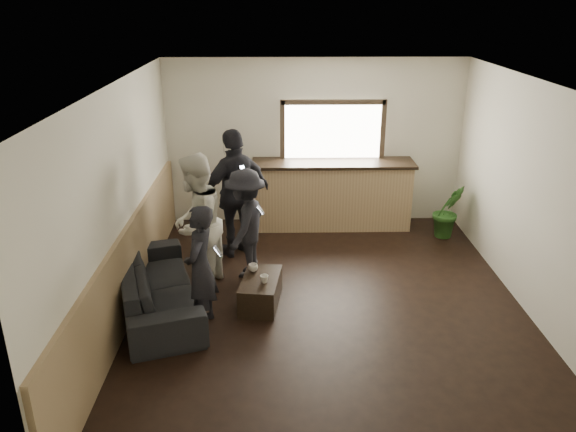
{
  "coord_description": "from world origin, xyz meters",
  "views": [
    {
      "loc": [
        -0.62,
        -6.29,
        3.73
      ],
      "look_at": [
        -0.5,
        0.4,
        1.09
      ],
      "focal_mm": 35.0,
      "sensor_mm": 36.0,
      "label": 1
    }
  ],
  "objects_px": {
    "bar_counter": "(332,190)",
    "potted_plant": "(448,211)",
    "coffee_table": "(261,291)",
    "cup_a": "(253,268)",
    "person_d": "(236,193)",
    "person_c": "(246,224)",
    "sofa": "(157,285)",
    "person_b": "(196,224)",
    "person_a": "(200,268)",
    "cup_b": "(264,279)"
  },
  "relations": [
    {
      "from": "cup_a",
      "to": "sofa",
      "type": "bearing_deg",
      "value": -166.48
    },
    {
      "from": "sofa",
      "to": "coffee_table",
      "type": "xyz_separation_m",
      "value": [
        1.3,
        0.09,
        -0.14
      ]
    },
    {
      "from": "person_a",
      "to": "potted_plant",
      "type": "bearing_deg",
      "value": 135.5
    },
    {
      "from": "coffee_table",
      "to": "potted_plant",
      "type": "bearing_deg",
      "value": 35.13
    },
    {
      "from": "bar_counter",
      "to": "person_c",
      "type": "height_order",
      "value": "bar_counter"
    },
    {
      "from": "cup_a",
      "to": "person_d",
      "type": "distance_m",
      "value": 1.49
    },
    {
      "from": "coffee_table",
      "to": "person_d",
      "type": "distance_m",
      "value": 1.78
    },
    {
      "from": "cup_a",
      "to": "person_b",
      "type": "relative_size",
      "value": 0.07
    },
    {
      "from": "potted_plant",
      "to": "cup_a",
      "type": "bearing_deg",
      "value": -148.38
    },
    {
      "from": "cup_a",
      "to": "person_c",
      "type": "relative_size",
      "value": 0.08
    },
    {
      "from": "sofa",
      "to": "person_c",
      "type": "distance_m",
      "value": 1.49
    },
    {
      "from": "sofa",
      "to": "cup_a",
      "type": "height_order",
      "value": "sofa"
    },
    {
      "from": "potted_plant",
      "to": "person_d",
      "type": "distance_m",
      "value": 3.48
    },
    {
      "from": "potted_plant",
      "to": "person_c",
      "type": "bearing_deg",
      "value": -158.29
    },
    {
      "from": "bar_counter",
      "to": "person_a",
      "type": "bearing_deg",
      "value": -120.49
    },
    {
      "from": "sofa",
      "to": "person_c",
      "type": "relative_size",
      "value": 1.43
    },
    {
      "from": "potted_plant",
      "to": "bar_counter",
      "type": "bearing_deg",
      "value": 164.44
    },
    {
      "from": "person_c",
      "to": "sofa",
      "type": "bearing_deg",
      "value": -33.24
    },
    {
      "from": "bar_counter",
      "to": "potted_plant",
      "type": "bearing_deg",
      "value": -15.56
    },
    {
      "from": "person_d",
      "to": "person_a",
      "type": "bearing_deg",
      "value": 46.22
    },
    {
      "from": "potted_plant",
      "to": "person_a",
      "type": "xyz_separation_m",
      "value": [
        -3.68,
        -2.6,
        0.32
      ]
    },
    {
      "from": "bar_counter",
      "to": "person_d",
      "type": "bearing_deg",
      "value": -145.12
    },
    {
      "from": "person_c",
      "to": "cup_b",
      "type": "bearing_deg",
      "value": 32.34
    },
    {
      "from": "sofa",
      "to": "cup_b",
      "type": "distance_m",
      "value": 1.35
    },
    {
      "from": "person_d",
      "to": "coffee_table",
      "type": "bearing_deg",
      "value": 68.49
    },
    {
      "from": "sofa",
      "to": "person_d",
      "type": "distance_m",
      "value": 1.98
    },
    {
      "from": "bar_counter",
      "to": "person_c",
      "type": "bearing_deg",
      "value": -127.33
    },
    {
      "from": "person_b",
      "to": "person_c",
      "type": "height_order",
      "value": "person_b"
    },
    {
      "from": "potted_plant",
      "to": "person_c",
      "type": "height_order",
      "value": "person_c"
    },
    {
      "from": "person_d",
      "to": "person_c",
      "type": "bearing_deg",
      "value": 68.04
    },
    {
      "from": "sofa",
      "to": "cup_b",
      "type": "height_order",
      "value": "sofa"
    },
    {
      "from": "coffee_table",
      "to": "cup_a",
      "type": "relative_size",
      "value": 6.66
    },
    {
      "from": "person_a",
      "to": "person_d",
      "type": "distance_m",
      "value": 2.07
    },
    {
      "from": "cup_b",
      "to": "coffee_table",
      "type": "bearing_deg",
      "value": 114.58
    },
    {
      "from": "person_b",
      "to": "bar_counter",
      "type": "bearing_deg",
      "value": 150.07
    },
    {
      "from": "person_c",
      "to": "person_d",
      "type": "bearing_deg",
      "value": -149.73
    },
    {
      "from": "potted_plant",
      "to": "person_d",
      "type": "relative_size",
      "value": 0.46
    },
    {
      "from": "bar_counter",
      "to": "person_b",
      "type": "height_order",
      "value": "bar_counter"
    },
    {
      "from": "cup_b",
      "to": "person_d",
      "type": "relative_size",
      "value": 0.05
    },
    {
      "from": "cup_a",
      "to": "person_d",
      "type": "relative_size",
      "value": 0.06
    },
    {
      "from": "cup_a",
      "to": "person_c",
      "type": "distance_m",
      "value": 0.74
    },
    {
      "from": "bar_counter",
      "to": "person_c",
      "type": "distance_m",
      "value": 2.27
    },
    {
      "from": "sofa",
      "to": "potted_plant",
      "type": "height_order",
      "value": "potted_plant"
    },
    {
      "from": "cup_b",
      "to": "person_b",
      "type": "bearing_deg",
      "value": 148.28
    },
    {
      "from": "coffee_table",
      "to": "person_c",
      "type": "relative_size",
      "value": 0.53
    },
    {
      "from": "person_d",
      "to": "person_b",
      "type": "bearing_deg",
      "value": 32.22
    },
    {
      "from": "sofa",
      "to": "person_c",
      "type": "height_order",
      "value": "person_c"
    },
    {
      "from": "person_b",
      "to": "cup_b",
      "type": "bearing_deg",
      "value": 70.72
    },
    {
      "from": "potted_plant",
      "to": "cup_b",
      "type": "bearing_deg",
      "value": -143.01
    },
    {
      "from": "bar_counter",
      "to": "sofa",
      "type": "distance_m",
      "value": 3.67
    }
  ]
}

